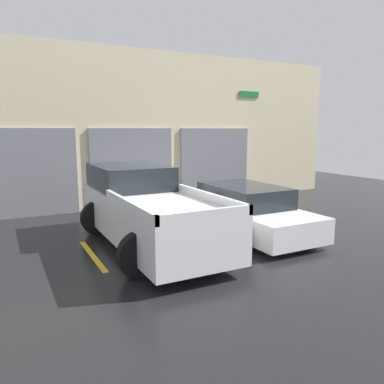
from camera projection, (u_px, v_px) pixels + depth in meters
ground_plane at (174, 225)px, 10.58m from camera, size 28.00×28.00×0.00m
shophouse_building at (134, 130)px, 13.02m from camera, size 16.89×0.68×5.35m
pickup_truck at (146, 209)px, 8.68m from camera, size 2.49×5.18×1.77m
sedan_white at (246, 210)px, 9.73m from camera, size 2.14×4.25×1.23m
parking_stripe_far_left at (93, 255)px, 7.98m from camera, size 0.12×2.20×0.01m
parking_stripe_left at (201, 239)px, 9.19m from camera, size 0.12×2.20×0.01m
parking_stripe_centre at (285, 226)px, 10.41m from camera, size 0.12×2.20×0.01m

